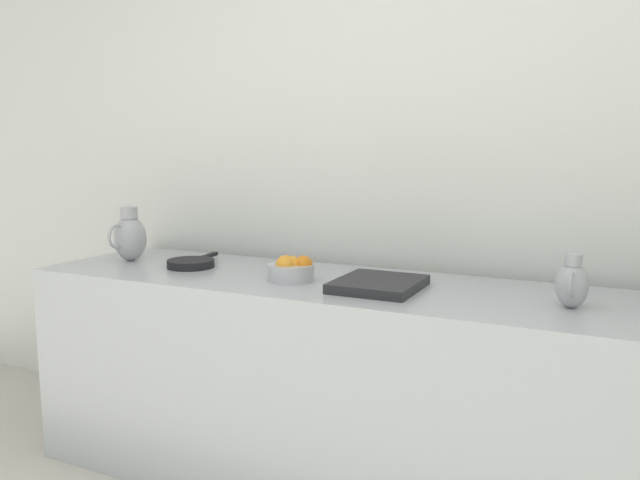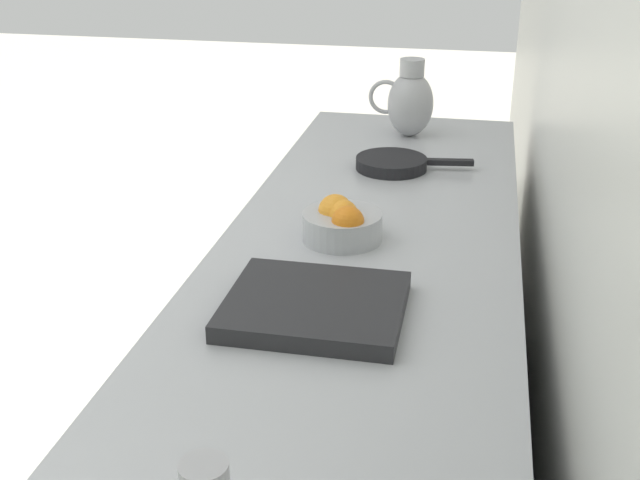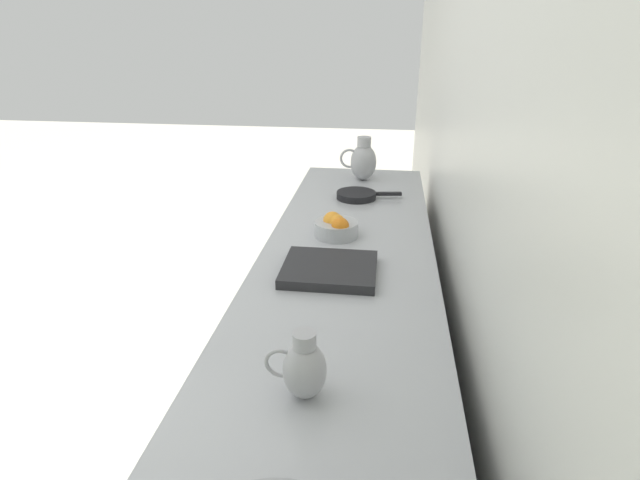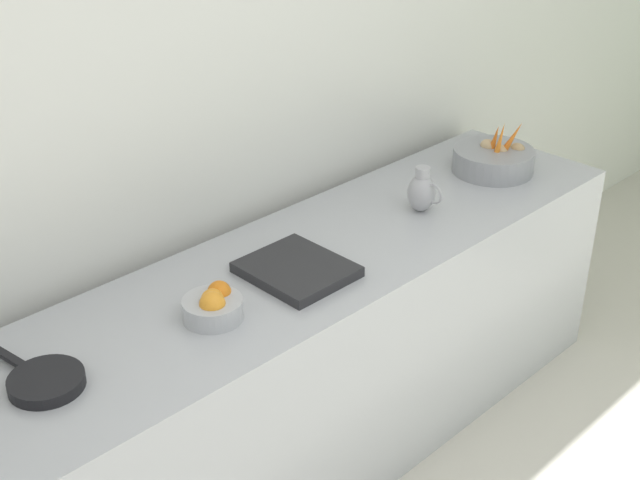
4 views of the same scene
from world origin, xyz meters
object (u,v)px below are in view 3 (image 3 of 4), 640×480
Objects in this scene: skillet_on_counter at (357,195)px; metal_pitcher_short at (304,368)px; metal_pitcher_tall at (363,161)px; orange_bowl at (336,227)px.

metal_pitcher_short is at bearing 88.93° from skillet_on_counter.
orange_bowl is at bearing 85.89° from metal_pitcher_tall.
metal_pitcher_tall is 0.37m from skillet_on_counter.
metal_pitcher_short is (-0.03, 1.03, 0.04)m from orange_bowl.
metal_pitcher_tall is 0.74× the size of skillet_on_counter.
skillet_on_counter is at bearing 88.79° from metal_pitcher_tall.
metal_pitcher_tall is (-0.06, -0.90, 0.07)m from orange_bowl.
skillet_on_counter is at bearing -91.07° from metal_pitcher_short.
orange_bowl is at bearing -88.48° from metal_pitcher_short.
orange_bowl is 0.55× the size of skillet_on_counter.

